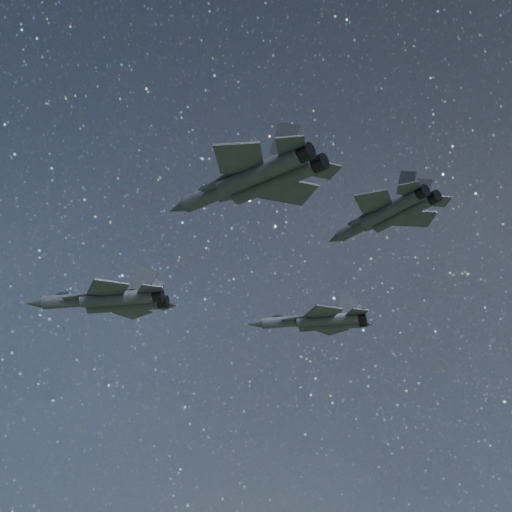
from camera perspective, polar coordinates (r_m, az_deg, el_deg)
The scene contains 4 objects.
jet_lead at distance 94.41m, azimuth -11.70°, elevation -3.47°, with size 20.20×13.51×5.11m.
jet_left at distance 100.70m, azimuth 5.01°, elevation -5.18°, with size 17.87×12.07×4.50m.
jet_right at distance 68.53m, azimuth -0.17°, elevation 6.17°, with size 19.66×13.62×4.94m.
jet_slot at distance 77.89m, azimuth 10.47°, elevation 3.37°, with size 15.91×10.45×4.09m.
Camera 1 is at (36.63, -65.59, 122.13)m, focal length 50.00 mm.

